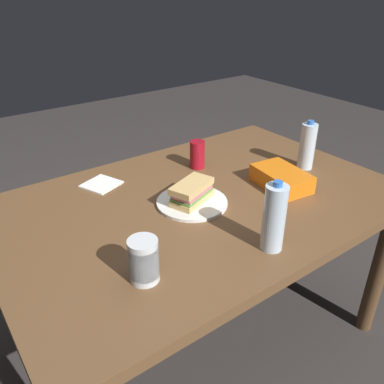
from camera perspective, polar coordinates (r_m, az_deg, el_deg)
name	(u,v)px	position (r m, az deg, el deg)	size (l,w,h in m)	color
ground_plane	(199,335)	(1.99, 1.02, -19.91)	(8.00, 8.00, 0.00)	#383330
dining_table	(200,218)	(1.56, 1.23, -3.80)	(1.51, 1.00, 0.74)	brown
paper_plate	(192,202)	(1.48, 0.00, -1.50)	(0.26, 0.26, 0.01)	white
sandwich	(192,192)	(1.45, -0.02, 0.02)	(0.20, 0.15, 0.08)	#DBB26B
soda_can_red	(197,155)	(1.74, 0.77, 5.41)	(0.07, 0.07, 0.12)	maroon
chip_bag	(281,178)	(1.63, 12.71, 1.91)	(0.23, 0.15, 0.07)	orange
water_bottle_tall	(307,146)	(1.79, 16.23, 6.35)	(0.07, 0.07, 0.22)	silver
plastic_cup_stack	(144,260)	(1.10, -6.95, -9.73)	(0.08, 0.08, 0.13)	silver
water_bottle_spare	(274,218)	(1.22, 11.71, -3.65)	(0.07, 0.07, 0.23)	silver
paper_napkin	(101,184)	(1.65, -12.90, 1.10)	(0.13, 0.13, 0.01)	white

